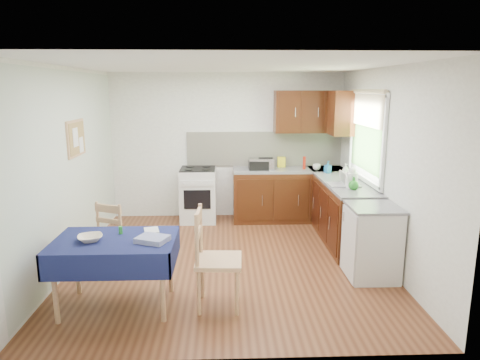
{
  "coord_description": "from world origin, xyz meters",
  "views": [
    {
      "loc": [
        -0.05,
        -5.3,
        2.23
      ],
      "look_at": [
        0.15,
        0.08,
        1.07
      ],
      "focal_mm": 32.0,
      "sensor_mm": 36.0,
      "label": 1
    }
  ],
  "objects_px": {
    "kettle": "(352,179)",
    "dish_rack": "(344,184)",
    "chair_far": "(117,234)",
    "chair_near": "(213,256)",
    "dining_table": "(115,249)",
    "sandwich_press": "(259,164)",
    "toaster": "(266,164)"
  },
  "relations": [
    {
      "from": "kettle",
      "to": "dish_rack",
      "type": "bearing_deg",
      "value": 117.34
    },
    {
      "from": "chair_far",
      "to": "kettle",
      "type": "relative_size",
      "value": 3.23
    },
    {
      "from": "chair_near",
      "to": "dish_rack",
      "type": "xyz_separation_m",
      "value": [
        1.79,
        1.67,
        0.37
      ]
    },
    {
      "from": "dining_table",
      "to": "sandwich_press",
      "type": "relative_size",
      "value": 3.76
    },
    {
      "from": "dining_table",
      "to": "dish_rack",
      "type": "xyz_separation_m",
      "value": [
        2.79,
        1.65,
        0.29
      ]
    },
    {
      "from": "chair_far",
      "to": "toaster",
      "type": "bearing_deg",
      "value": -112.11
    },
    {
      "from": "kettle",
      "to": "toaster",
      "type": "bearing_deg",
      "value": 127.98
    },
    {
      "from": "dining_table",
      "to": "chair_near",
      "type": "height_order",
      "value": "chair_near"
    },
    {
      "from": "dining_table",
      "to": "sandwich_press",
      "type": "distance_m",
      "value": 3.39
    },
    {
      "from": "dining_table",
      "to": "chair_far",
      "type": "relative_size",
      "value": 1.35
    },
    {
      "from": "chair_far",
      "to": "sandwich_press",
      "type": "relative_size",
      "value": 2.79
    },
    {
      "from": "kettle",
      "to": "dining_table",
      "type": "bearing_deg",
      "value": -152.06
    },
    {
      "from": "chair_near",
      "to": "dish_rack",
      "type": "height_order",
      "value": "dish_rack"
    },
    {
      "from": "chair_far",
      "to": "kettle",
      "type": "height_order",
      "value": "kettle"
    },
    {
      "from": "dining_table",
      "to": "kettle",
      "type": "relative_size",
      "value": 4.34
    },
    {
      "from": "sandwich_press",
      "to": "kettle",
      "type": "xyz_separation_m",
      "value": [
        1.16,
        -1.4,
        0.03
      ]
    },
    {
      "from": "dining_table",
      "to": "dish_rack",
      "type": "distance_m",
      "value": 3.25
    },
    {
      "from": "chair_near",
      "to": "kettle",
      "type": "relative_size",
      "value": 3.74
    },
    {
      "from": "dish_rack",
      "to": "toaster",
      "type": "bearing_deg",
      "value": 116.25
    },
    {
      "from": "dining_table",
      "to": "sandwich_press",
      "type": "bearing_deg",
      "value": 67.07
    },
    {
      "from": "dining_table",
      "to": "toaster",
      "type": "relative_size",
      "value": 4.39
    },
    {
      "from": "kettle",
      "to": "sandwich_press",
      "type": "bearing_deg",
      "value": 129.82
    },
    {
      "from": "chair_far",
      "to": "dining_table",
      "type": "bearing_deg",
      "value": 127.04
    },
    {
      "from": "dining_table",
      "to": "chair_far",
      "type": "bearing_deg",
      "value": 110.67
    },
    {
      "from": "chair_far",
      "to": "kettle",
      "type": "xyz_separation_m",
      "value": [
        3.07,
        0.62,
        0.54
      ]
    },
    {
      "from": "chair_near",
      "to": "toaster",
      "type": "bearing_deg",
      "value": -13.15
    },
    {
      "from": "dining_table",
      "to": "kettle",
      "type": "bearing_deg",
      "value": 35.16
    },
    {
      "from": "dining_table",
      "to": "toaster",
      "type": "distance_m",
      "value": 3.4
    },
    {
      "from": "toaster",
      "to": "dish_rack",
      "type": "distance_m",
      "value": 1.57
    },
    {
      "from": "chair_near",
      "to": "kettle",
      "type": "xyz_separation_m",
      "value": [
        1.86,
        1.54,
        0.47
      ]
    },
    {
      "from": "chair_near",
      "to": "dish_rack",
      "type": "relative_size",
      "value": 2.49
    },
    {
      "from": "chair_near",
      "to": "kettle",
      "type": "distance_m",
      "value": 2.46
    }
  ]
}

